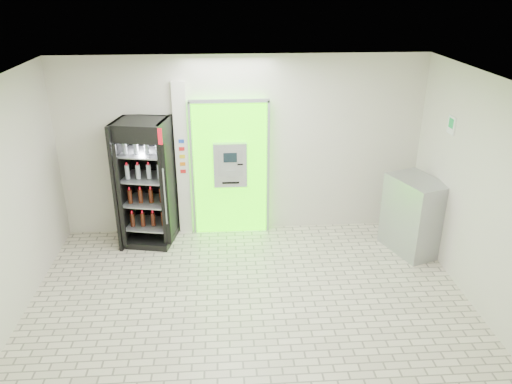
{
  "coord_description": "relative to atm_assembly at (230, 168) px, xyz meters",
  "views": [
    {
      "loc": [
        -0.3,
        -5.36,
        4.08
      ],
      "look_at": [
        0.15,
        1.2,
        1.24
      ],
      "focal_mm": 35.0,
      "sensor_mm": 36.0,
      "label": 1
    }
  ],
  "objects": [
    {
      "name": "pillar",
      "position": [
        -0.78,
        0.04,
        0.13
      ],
      "size": [
        0.22,
        0.11,
        2.6
      ],
      "color": "silver",
      "rests_on": "ground"
    },
    {
      "name": "steel_cabinet",
      "position": [
        2.88,
        -0.86,
        -0.56
      ],
      "size": [
        0.9,
        1.07,
        1.22
      ],
      "rotation": [
        0.0,
        0.0,
        0.35
      ],
      "color": "#999CA0",
      "rests_on": "ground"
    },
    {
      "name": "ground",
      "position": [
        0.2,
        -2.41,
        -1.17
      ],
      "size": [
        6.0,
        6.0,
        0.0
      ],
      "primitive_type": "plane",
      "color": "beige",
      "rests_on": "ground"
    },
    {
      "name": "beverage_cooler",
      "position": [
        -1.37,
        -0.26,
        -0.17
      ],
      "size": [
        0.91,
        0.86,
        2.08
      ],
      "rotation": [
        0.0,
        0.0,
        -0.2
      ],
      "color": "black",
      "rests_on": "ground"
    },
    {
      "name": "exit_sign",
      "position": [
        3.19,
        -1.01,
        0.95
      ],
      "size": [
        0.02,
        0.22,
        0.26
      ],
      "color": "white",
      "rests_on": "room_shell"
    },
    {
      "name": "atm_assembly",
      "position": [
        0.0,
        0.0,
        0.0
      ],
      "size": [
        1.3,
        0.24,
        2.33
      ],
      "color": "#35ED00",
      "rests_on": "ground"
    },
    {
      "name": "room_shell",
      "position": [
        0.2,
        -2.41,
        0.67
      ],
      "size": [
        6.0,
        6.0,
        6.0
      ],
      "color": "beige",
      "rests_on": "ground"
    }
  ]
}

